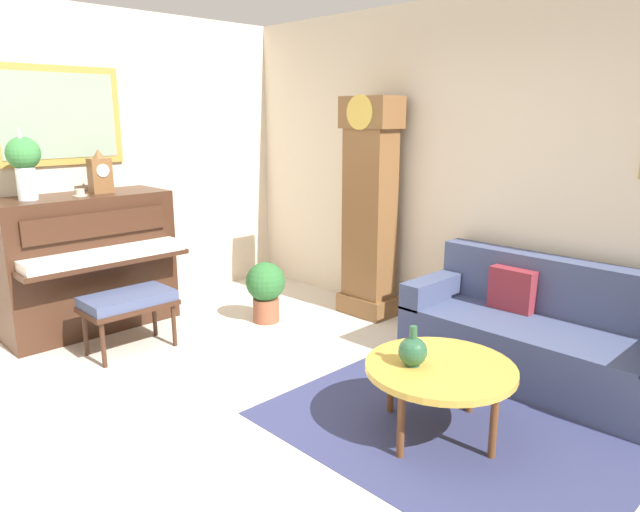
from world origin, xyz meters
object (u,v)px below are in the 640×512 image
(piano, at_px, (87,262))
(mantel_clock, at_px, (100,173))
(green_jug, at_px, (413,351))
(coffee_table, at_px, (440,370))
(flower_vase, at_px, (24,160))
(potted_plant, at_px, (266,288))
(grandfather_clock, at_px, (369,214))
(teacup, at_px, (80,193))
(piano_bench, at_px, (128,303))
(couch, at_px, (542,336))

(piano, xyz_separation_m, mantel_clock, (0.00, 0.19, 0.76))
(green_jug, bearing_deg, coffee_table, 45.78)
(flower_vase, height_order, potted_plant, flower_vase)
(grandfather_clock, height_order, teacup, grandfather_clock)
(piano_bench, xyz_separation_m, teacup, (-0.67, -0.03, 0.81))
(coffee_table, distance_m, potted_plant, 2.28)
(couch, bearing_deg, coffee_table, -93.53)
(couch, distance_m, green_jug, 1.33)
(teacup, bearing_deg, coffee_table, 13.42)
(piano_bench, xyz_separation_m, couch, (2.53, 1.90, -0.09))
(grandfather_clock, height_order, couch, grandfather_clock)
(couch, relative_size, teacup, 16.38)
(piano, bearing_deg, green_jug, 10.99)
(mantel_clock, bearing_deg, piano, -90.62)
(piano, bearing_deg, couch, 30.14)
(piano, xyz_separation_m, piano_bench, (0.74, -0.00, -0.20))
(coffee_table, bearing_deg, piano, -167.35)
(grandfather_clock, distance_m, teacup, 2.53)
(piano, relative_size, teacup, 12.41)
(coffee_table, height_order, flower_vase, flower_vase)
(coffee_table, xyz_separation_m, potted_plant, (-2.22, 0.49, -0.09))
(coffee_table, xyz_separation_m, teacup, (-3.13, -0.75, 0.81))
(couch, relative_size, mantel_clock, 5.00)
(coffee_table, xyz_separation_m, flower_vase, (-3.19, -1.13, 1.10))
(piano_bench, height_order, flower_vase, flower_vase)
(piano_bench, xyz_separation_m, coffee_table, (2.45, 0.72, 0.00))
(grandfather_clock, bearing_deg, piano_bench, -109.88)
(grandfather_clock, relative_size, coffee_table, 2.31)
(coffee_table, relative_size, flower_vase, 1.52)
(grandfather_clock, relative_size, couch, 1.07)
(piano, xyz_separation_m, couch, (3.27, 1.90, -0.29))
(teacup, bearing_deg, potted_plant, 53.76)
(couch, height_order, coffee_table, couch)
(mantel_clock, distance_m, teacup, 0.27)
(mantel_clock, xyz_separation_m, teacup, (0.07, -0.22, -0.15))
(green_jug, bearing_deg, teacup, -168.23)
(coffee_table, bearing_deg, flower_vase, -160.46)
(grandfather_clock, distance_m, flower_vase, 2.93)
(piano_bench, xyz_separation_m, mantel_clock, (-0.74, 0.19, 0.96))
(coffee_table, height_order, teacup, teacup)
(coffee_table, bearing_deg, potted_plant, 167.47)
(piano_bench, relative_size, green_jug, 2.92)
(piano, height_order, flower_vase, flower_vase)
(piano_bench, xyz_separation_m, flower_vase, (-0.74, -0.42, 1.10))
(grandfather_clock, relative_size, potted_plant, 3.62)
(green_jug, height_order, potted_plant, green_jug)
(piano, height_order, piano_bench, piano)
(green_jug, distance_m, potted_plant, 2.20)
(mantel_clock, bearing_deg, potted_plant, 46.39)
(piano, distance_m, piano_bench, 0.77)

